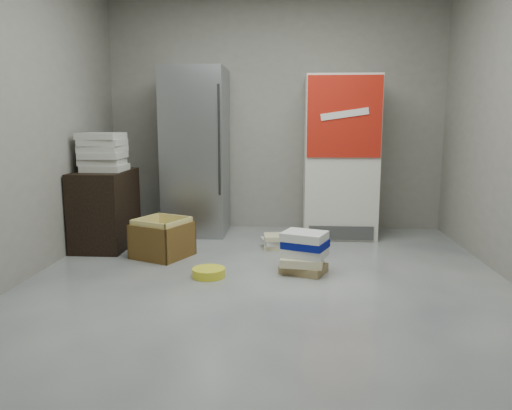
{
  "coord_description": "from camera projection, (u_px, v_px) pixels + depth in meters",
  "views": [
    {
      "loc": [
        0.18,
        -3.59,
        1.31
      ],
      "look_at": [
        -0.11,
        0.7,
        0.58
      ],
      "focal_mm": 35.0,
      "sensor_mm": 36.0,
      "label": 1
    }
  ],
  "objects": [
    {
      "name": "ground",
      "position": [
        264.0,
        297.0,
        3.76
      ],
      "size": [
        5.0,
        5.0,
        0.0
      ],
      "primitive_type": "plane",
      "color": "#B0B0AB",
      "rests_on": "ground"
    },
    {
      "name": "cardboard_box",
      "position": [
        162.0,
        241.0,
        4.84
      ],
      "size": [
        0.62,
        0.62,
        0.38
      ],
      "rotation": [
        0.0,
        0.0,
        -0.43
      ],
      "color": "yellow",
      "rests_on": "ground"
    },
    {
      "name": "phonebook_stack_main",
      "position": [
        304.0,
        253.0,
        4.32
      ],
      "size": [
        0.45,
        0.4,
        0.36
      ],
      "rotation": [
        0.0,
        0.0,
        -0.27
      ],
      "color": "#937B4F",
      "rests_on": "ground"
    },
    {
      "name": "coke_cooler",
      "position": [
        340.0,
        157.0,
        5.65
      ],
      "size": [
        0.8,
        0.73,
        1.8
      ],
      "color": "silver",
      "rests_on": "ground"
    },
    {
      "name": "phonebook_stack_side",
      "position": [
        279.0,
        241.0,
        5.17
      ],
      "size": [
        0.39,
        0.34,
        0.15
      ],
      "rotation": [
        0.0,
        0.0,
        0.19
      ],
      "color": "beige",
      "rests_on": "ground"
    },
    {
      "name": "steel_fridge",
      "position": [
        196.0,
        152.0,
        5.76
      ],
      "size": [
        0.7,
        0.72,
        1.9
      ],
      "color": "#9A9CA1",
      "rests_on": "ground"
    },
    {
      "name": "bucket_lid",
      "position": [
        209.0,
        273.0,
        4.23
      ],
      "size": [
        0.34,
        0.34,
        0.07
      ],
      "primitive_type": "cylinder",
      "rotation": [
        0.0,
        0.0,
        -0.24
      ],
      "color": "yellow",
      "rests_on": "ground"
    },
    {
      "name": "room_shell",
      "position": [
        265.0,
        50.0,
        3.46
      ],
      "size": [
        4.04,
        5.04,
        2.82
      ],
      "color": "gray",
      "rests_on": "ground"
    },
    {
      "name": "wood_shelf",
      "position": [
        105.0,
        209.0,
        5.19
      ],
      "size": [
        0.5,
        0.8,
        0.8
      ],
      "primitive_type": "cube",
      "color": "black",
      "rests_on": "ground"
    },
    {
      "name": "supply_box_stack",
      "position": [
        103.0,
        152.0,
        5.08
      ],
      "size": [
        0.44,
        0.44,
        0.39
      ],
      "color": "silver",
      "rests_on": "wood_shelf"
    }
  ]
}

